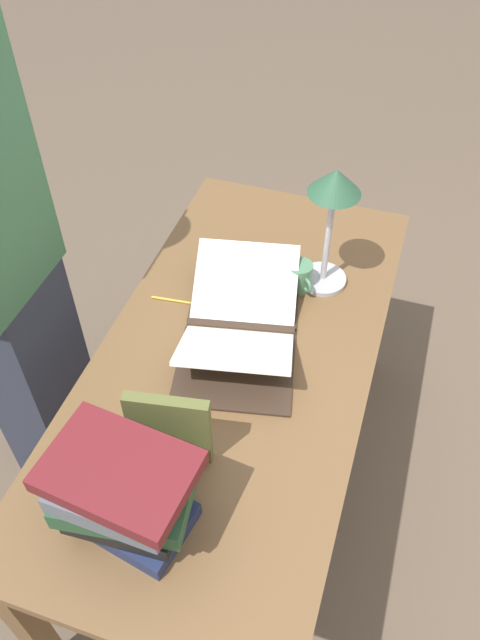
# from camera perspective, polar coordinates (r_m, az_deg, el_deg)

# --- Properties ---
(ground_plane) EXTENTS (12.00, 12.00, 0.00)m
(ground_plane) POSITION_cam_1_polar(r_m,az_deg,el_deg) (2.35, -0.27, -15.04)
(ground_plane) COLOR brown
(reading_desk) EXTENTS (1.54, 0.74, 0.76)m
(reading_desk) POSITION_cam_1_polar(r_m,az_deg,el_deg) (1.79, -0.35, -5.08)
(reading_desk) COLOR brown
(reading_desk) RESTS_ON ground_plane
(open_book) EXTENTS (0.62, 0.42, 0.13)m
(open_book) POSITION_cam_1_polar(r_m,az_deg,el_deg) (1.75, 0.07, -0.08)
(open_book) COLOR #38281E
(open_book) RESTS_ON reading_desk
(book_stack_tall) EXTENTS (0.24, 0.32, 0.23)m
(book_stack_tall) POSITION_cam_1_polar(r_m,az_deg,el_deg) (1.37, -10.51, -15.21)
(book_stack_tall) COLOR #1E284C
(book_stack_tall) RESTS_ON reading_desk
(book_standing_upright) EXTENTS (0.06, 0.20, 0.22)m
(book_standing_upright) POSITION_cam_1_polar(r_m,az_deg,el_deg) (1.45, -6.49, -9.80)
(book_standing_upright) COLOR brown
(book_standing_upright) RESTS_ON reading_desk
(reading_lamp) EXTENTS (0.15, 0.15, 0.40)m
(reading_lamp) POSITION_cam_1_polar(r_m,az_deg,el_deg) (1.75, 8.48, 10.60)
(reading_lamp) COLOR #ADADB2
(reading_lamp) RESTS_ON reading_desk
(coffee_mug) EXTENTS (0.09, 0.09, 0.09)m
(coffee_mug) POSITION_cam_1_polar(r_m,az_deg,el_deg) (1.87, 5.45, 3.98)
(coffee_mug) COLOR #4C7F5B
(coffee_mug) RESTS_ON reading_desk
(pencil) EXTENTS (0.02, 0.17, 0.01)m
(pencil) POSITION_cam_1_polar(r_m,az_deg,el_deg) (1.86, -5.61, 1.72)
(pencil) COLOR gold
(pencil) RESTS_ON reading_desk
(person_reader) EXTENTS (0.36, 0.22, 1.76)m
(person_reader) POSITION_cam_1_polar(r_m,az_deg,el_deg) (1.89, -20.94, 3.76)
(person_reader) COLOR #2D3342
(person_reader) RESTS_ON ground_plane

